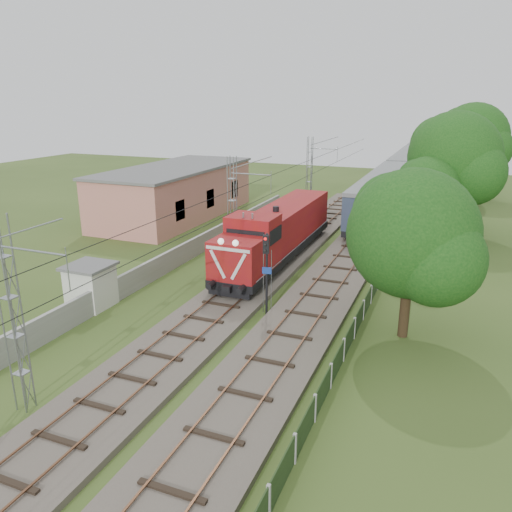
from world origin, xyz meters
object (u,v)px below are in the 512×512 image
at_px(relay_hut, 91,285).
at_px(coach_rake, 408,164).
at_px(locomotive, 278,232).
at_px(signal_post, 266,260).

bearing_deg(relay_hut, coach_rake, 77.33).
bearing_deg(locomotive, signal_post, -74.13).
bearing_deg(signal_post, locomotive, 105.87).
height_order(locomotive, coach_rake, locomotive).
bearing_deg(signal_post, relay_hut, -164.54).
bearing_deg(locomotive, coach_rake, 83.35).
height_order(locomotive, signal_post, locomotive).
xyz_separation_m(locomotive, signal_post, (2.69, -9.45, 0.98)).
height_order(locomotive, relay_hut, locomotive).
bearing_deg(signal_post, coach_rake, 87.47).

